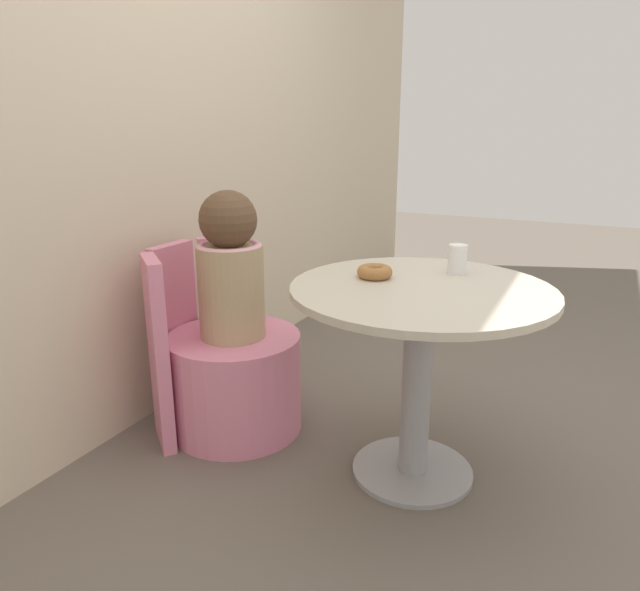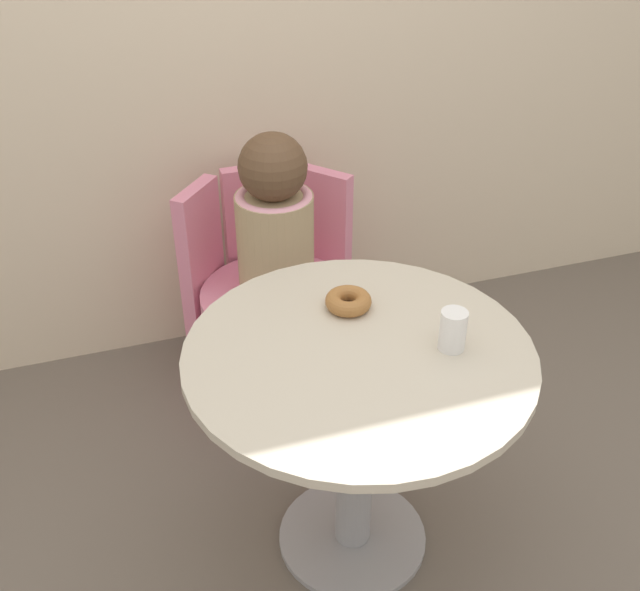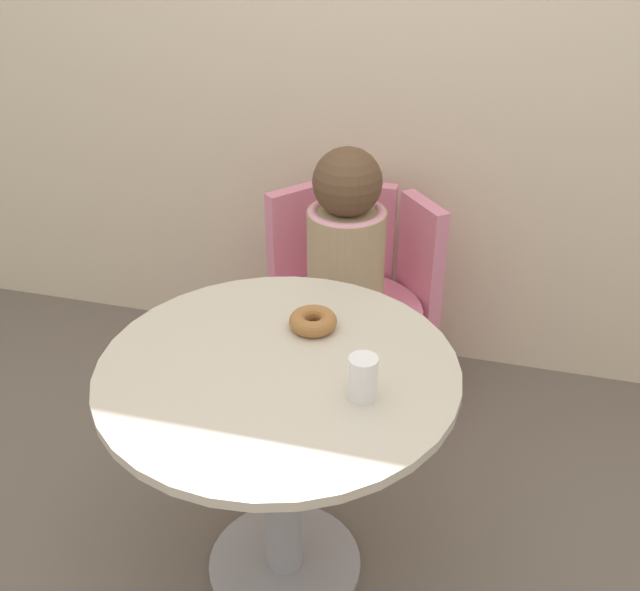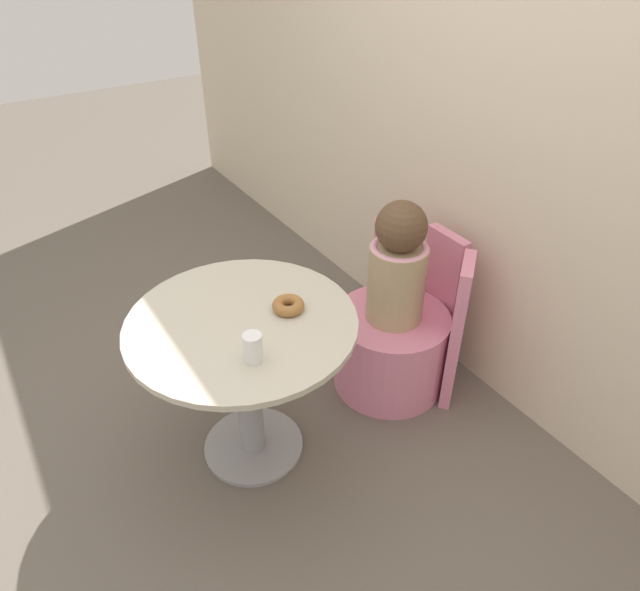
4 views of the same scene
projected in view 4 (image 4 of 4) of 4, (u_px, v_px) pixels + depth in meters
ground_plane at (263, 447)px, 2.46m from camera, size 12.00×12.00×0.00m
back_wall at (496, 125)px, 2.27m from camera, size 6.00×0.06×2.40m
round_table at (245, 355)px, 2.17m from camera, size 0.85×0.85×0.69m
tub_chair at (390, 349)px, 2.69m from camera, size 0.52×0.52×0.40m
booth_backrest at (429, 306)px, 2.69m from camera, size 0.62×0.23×0.73m
child_figure at (398, 265)px, 2.42m from camera, size 0.25×0.25×0.56m
donut at (288, 305)px, 2.11m from camera, size 0.12×0.12×0.04m
cup at (253, 348)px, 1.87m from camera, size 0.06×0.06×0.10m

